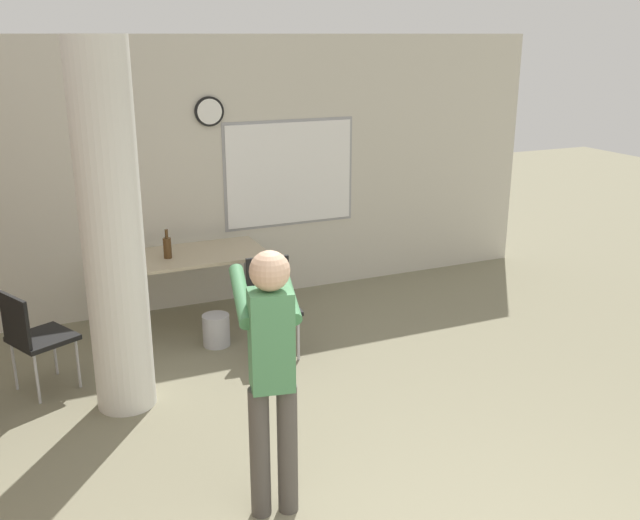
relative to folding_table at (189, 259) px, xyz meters
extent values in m
cube|color=beige|center=(0.30, 0.61, 0.71)|extent=(8.00, 0.12, 2.80)
cylinder|color=black|center=(0.42, 0.54, 1.36)|extent=(0.30, 0.03, 0.30)
cylinder|color=white|center=(0.42, 0.52, 1.36)|extent=(0.26, 0.01, 0.25)
cube|color=#99999E|center=(1.28, 0.55, 0.66)|extent=(1.50, 0.01, 1.16)
cube|color=white|center=(1.28, 0.54, 0.66)|extent=(1.44, 0.02, 1.10)
cylinder|color=silver|center=(-0.88, -1.37, 0.71)|extent=(0.45, 0.45, 2.80)
cube|color=tan|center=(0.00, 0.00, 0.04)|extent=(1.48, 0.79, 0.03)
cylinder|color=gray|center=(-0.68, -0.33, -0.34)|extent=(0.04, 0.04, 0.71)
cylinder|color=gray|center=(0.68, -0.33, -0.34)|extent=(0.04, 0.04, 0.71)
cylinder|color=gray|center=(-0.68, 0.33, -0.34)|extent=(0.04, 0.04, 0.71)
cylinder|color=gray|center=(0.68, 0.33, -0.34)|extent=(0.04, 0.04, 0.71)
cylinder|color=#4C3319|center=(-0.22, -0.04, 0.15)|extent=(0.08, 0.08, 0.20)
cylinder|color=#4C3319|center=(-0.22, -0.04, 0.29)|extent=(0.03, 0.03, 0.09)
cylinder|color=#B2B2B7|center=(0.08, -0.58, -0.54)|extent=(0.25, 0.25, 0.30)
cube|color=black|center=(-1.43, -0.85, -0.24)|extent=(0.59, 0.59, 0.04)
cube|color=black|center=(-1.61, -0.93, -0.02)|extent=(0.20, 0.37, 0.40)
cylinder|color=#B7B7BC|center=(-1.19, -0.93, -0.48)|extent=(0.02, 0.02, 0.43)
cylinder|color=#B7B7BC|center=(-1.35, -0.61, -0.48)|extent=(0.02, 0.02, 0.43)
cylinder|color=#B7B7BC|center=(-1.51, -1.09, -0.48)|extent=(0.02, 0.02, 0.43)
cylinder|color=#B7B7BC|center=(-1.67, -0.76, -0.48)|extent=(0.02, 0.02, 0.43)
cube|color=black|center=(0.51, -0.98, -0.24)|extent=(0.49, 0.49, 0.04)
cube|color=black|center=(0.53, -0.78, -0.02)|extent=(0.40, 0.08, 0.40)
cylinder|color=#B7B7BC|center=(0.31, -1.14, -0.48)|extent=(0.02, 0.02, 0.43)
cylinder|color=#B7B7BC|center=(0.66, -1.18, -0.48)|extent=(0.02, 0.02, 0.43)
cylinder|color=#B7B7BC|center=(0.35, -0.78, -0.48)|extent=(0.02, 0.02, 0.43)
cylinder|color=#B7B7BC|center=(0.71, -0.83, -0.48)|extent=(0.02, 0.02, 0.43)
cylinder|color=#514C47|center=(-0.20, -3.12, -0.27)|extent=(0.12, 0.12, 0.84)
cylinder|color=#514C47|center=(-0.36, -3.09, -0.27)|extent=(0.12, 0.12, 0.84)
cube|color=#4C8C59|center=(-0.28, -3.10, 0.45)|extent=(0.28, 0.24, 0.60)
sphere|color=#D8AD8C|center=(-0.28, -3.10, 0.86)|extent=(0.23, 0.23, 0.23)
cylinder|color=#4C8C59|center=(-0.10, -2.89, 0.64)|extent=(0.19, 0.54, 0.24)
cylinder|color=#4C8C59|center=(-0.37, -2.84, 0.64)|extent=(0.19, 0.54, 0.24)
cube|color=white|center=(-0.32, -2.61, 0.65)|extent=(0.06, 0.13, 0.04)
camera|label=1|loc=(-1.53, -6.60, 2.10)|focal=40.00mm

